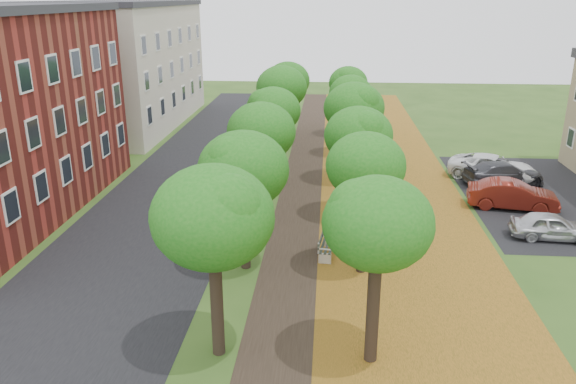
% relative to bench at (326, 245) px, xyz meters
% --- Properties ---
extents(ground, '(120.00, 120.00, 0.00)m').
position_rel_bench_xyz_m(ground, '(-1.14, -7.43, -0.47)').
color(ground, '#2D4C19').
rests_on(ground, ground).
extents(street_asphalt, '(8.00, 70.00, 0.01)m').
position_rel_bench_xyz_m(street_asphalt, '(-8.64, 7.57, -0.47)').
color(street_asphalt, black).
rests_on(street_asphalt, ground).
extents(footpath, '(3.20, 70.00, 0.01)m').
position_rel_bench_xyz_m(footpath, '(-1.14, 7.57, -0.47)').
color(footpath, black).
rests_on(footpath, ground).
extents(leaf_verge, '(7.50, 70.00, 0.01)m').
position_rel_bench_xyz_m(leaf_verge, '(3.86, 7.57, -0.47)').
color(leaf_verge, '#A2651D').
rests_on(leaf_verge, ground).
extents(parking_lot, '(9.00, 16.00, 0.01)m').
position_rel_bench_xyz_m(parking_lot, '(12.36, 8.57, -0.47)').
color(parking_lot, black).
rests_on(parking_lot, ground).
extents(tree_row_west, '(3.41, 33.41, 5.89)m').
position_rel_bench_xyz_m(tree_row_west, '(-3.34, 7.57, 3.93)').
color(tree_row_west, black).
rests_on(tree_row_west, ground).
extents(tree_row_east, '(3.41, 33.41, 5.89)m').
position_rel_bench_xyz_m(tree_row_east, '(1.46, 7.57, 3.93)').
color(tree_row_east, black).
rests_on(tree_row_east, ground).
extents(building_cream, '(10.30, 20.30, 10.40)m').
position_rel_bench_xyz_m(building_cream, '(-18.14, 25.57, 4.74)').
color(building_cream, beige).
rests_on(building_cream, ground).
extents(bench, '(0.78, 1.98, 0.91)m').
position_rel_bench_xyz_m(bench, '(0.00, 0.00, 0.00)').
color(bench, '#29332C').
rests_on(bench, ground).
extents(car_silver, '(3.81, 1.79, 1.26)m').
position_rel_bench_xyz_m(car_silver, '(10.49, 2.53, 0.16)').
color(car_silver, silver).
rests_on(car_silver, ground).
extents(car_red, '(4.80, 2.34, 1.51)m').
position_rel_bench_xyz_m(car_red, '(9.86, 6.48, 0.28)').
color(car_red, maroon).
rests_on(car_red, ground).
extents(car_grey, '(5.12, 2.93, 1.40)m').
position_rel_bench_xyz_m(car_grey, '(10.55, 10.54, 0.23)').
color(car_grey, '#37383D').
rests_on(car_grey, ground).
extents(car_white, '(5.85, 4.33, 1.48)m').
position_rel_bench_xyz_m(car_white, '(10.22, 11.66, 0.27)').
color(car_white, white).
rests_on(car_white, ground).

